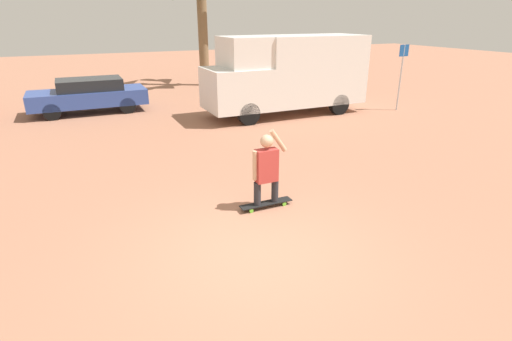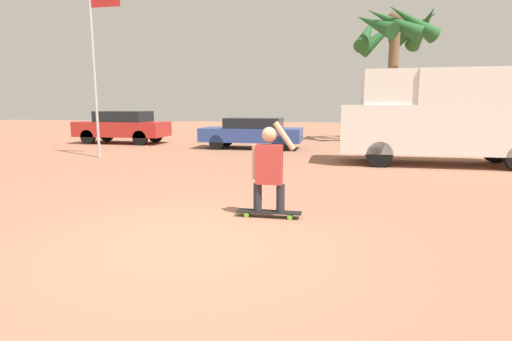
{
  "view_description": "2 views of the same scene",
  "coord_description": "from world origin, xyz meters",
  "px_view_note": "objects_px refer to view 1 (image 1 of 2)",
  "views": [
    {
      "loc": [
        -2.36,
        -5.0,
        3.57
      ],
      "look_at": [
        0.67,
        1.53,
        0.78
      ],
      "focal_mm": 28.0,
      "sensor_mm": 36.0,
      "label": 1
    },
    {
      "loc": [
        1.94,
        -4.96,
        1.85
      ],
      "look_at": [
        0.52,
        1.9,
        0.7
      ],
      "focal_mm": 28.0,
      "sensor_mm": 36.0,
      "label": 2
    }
  ],
  "objects_px": {
    "skateboard": "(266,204)",
    "camper_van": "(288,73)",
    "parked_car_blue": "(89,95)",
    "street_sign": "(402,69)",
    "person_skateboarder": "(266,166)"
  },
  "relations": [
    {
      "from": "camper_van",
      "to": "parked_car_blue",
      "type": "xyz_separation_m",
      "value": [
        -6.93,
        3.5,
        -0.87
      ]
    },
    {
      "from": "skateboard",
      "to": "parked_car_blue",
      "type": "height_order",
      "value": "parked_car_blue"
    },
    {
      "from": "skateboard",
      "to": "camper_van",
      "type": "relative_size",
      "value": 0.18
    },
    {
      "from": "parked_car_blue",
      "to": "street_sign",
      "type": "xyz_separation_m",
      "value": [
        11.31,
        -4.75,
        0.92
      ]
    },
    {
      "from": "person_skateboarder",
      "to": "parked_car_blue",
      "type": "relative_size",
      "value": 0.35
    },
    {
      "from": "parked_car_blue",
      "to": "street_sign",
      "type": "bearing_deg",
      "value": -22.78
    },
    {
      "from": "person_skateboarder",
      "to": "camper_van",
      "type": "distance_m",
      "value": 8.26
    },
    {
      "from": "person_skateboarder",
      "to": "parked_car_blue",
      "type": "xyz_separation_m",
      "value": [
        -2.57,
        10.48,
        -0.18
      ]
    },
    {
      "from": "person_skateboarder",
      "to": "street_sign",
      "type": "height_order",
      "value": "street_sign"
    },
    {
      "from": "parked_car_blue",
      "to": "street_sign",
      "type": "distance_m",
      "value": 12.31
    },
    {
      "from": "parked_car_blue",
      "to": "camper_van",
      "type": "bearing_deg",
      "value": -26.76
    },
    {
      "from": "camper_van",
      "to": "parked_car_blue",
      "type": "distance_m",
      "value": 7.81
    },
    {
      "from": "camper_van",
      "to": "parked_car_blue",
      "type": "bearing_deg",
      "value": 153.24
    },
    {
      "from": "camper_van",
      "to": "street_sign",
      "type": "bearing_deg",
      "value": -15.98
    },
    {
      "from": "skateboard",
      "to": "camper_van",
      "type": "xyz_separation_m",
      "value": [
        4.37,
        6.98,
        1.5
      ]
    }
  ]
}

